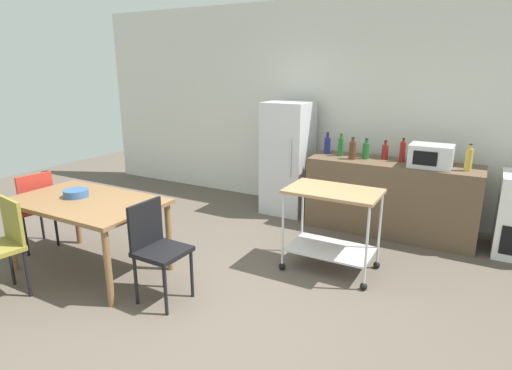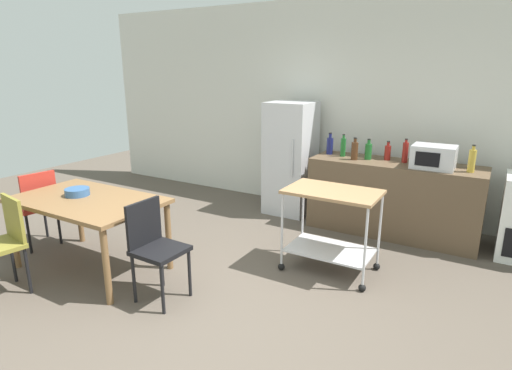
{
  "view_description": "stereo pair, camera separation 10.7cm",
  "coord_description": "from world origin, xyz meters",
  "px_view_note": "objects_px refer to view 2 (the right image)",
  "views": [
    {
      "loc": [
        1.84,
        -2.52,
        2.0
      ],
      "look_at": [
        -0.22,
        1.2,
        0.8
      ],
      "focal_mm": 29.36,
      "sensor_mm": 36.0,
      "label": 1
    },
    {
      "loc": [
        1.93,
        -2.46,
        2.0
      ],
      "look_at": [
        -0.22,
        1.2,
        0.8
      ],
      "focal_mm": 29.36,
      "sensor_mm": 36.0,
      "label": 2
    }
  ],
  "objects_px": {
    "refrigerator": "(290,158)",
    "bottle_soy_sauce": "(388,152)",
    "chair_black": "(155,244)",
    "bottle_soda": "(330,145)",
    "dining_table": "(87,206)",
    "kitchen_cart": "(332,217)",
    "fruit_bowl": "(77,192)",
    "bottle_wine": "(355,150)",
    "bottle_sesame_oil": "(472,160)",
    "bottle_hot_sauce": "(368,151)",
    "bottle_olive_oil": "(343,147)",
    "chair_olive": "(3,240)",
    "microwave": "(434,157)",
    "bottle_vinegar": "(405,152)",
    "chair_red": "(36,203)"
  },
  "relations": [
    {
      "from": "microwave",
      "to": "bottle_vinegar",
      "type": "bearing_deg",
      "value": 156.4
    },
    {
      "from": "bottle_wine",
      "to": "bottle_sesame_oil",
      "type": "distance_m",
      "value": 1.29
    },
    {
      "from": "chair_black",
      "to": "bottle_soda",
      "type": "height_order",
      "value": "bottle_soda"
    },
    {
      "from": "bottle_soda",
      "to": "microwave",
      "type": "distance_m",
      "value": 1.3
    },
    {
      "from": "chair_olive",
      "to": "bottle_wine",
      "type": "bearing_deg",
      "value": 65.05
    },
    {
      "from": "bottle_soda",
      "to": "bottle_soy_sauce",
      "type": "relative_size",
      "value": 1.21
    },
    {
      "from": "bottle_olive_oil",
      "to": "bottle_soda",
      "type": "bearing_deg",
      "value": 167.35
    },
    {
      "from": "chair_black",
      "to": "bottle_vinegar",
      "type": "xyz_separation_m",
      "value": [
        1.52,
        2.67,
        0.51
      ]
    },
    {
      "from": "chair_olive",
      "to": "microwave",
      "type": "bearing_deg",
      "value": 55.43
    },
    {
      "from": "bottle_soda",
      "to": "bottle_sesame_oil",
      "type": "xyz_separation_m",
      "value": [
        1.67,
        -0.15,
        0.01
      ]
    },
    {
      "from": "kitchen_cart",
      "to": "bottle_soda",
      "type": "height_order",
      "value": "bottle_soda"
    },
    {
      "from": "refrigerator",
      "to": "bottle_olive_oil",
      "type": "bearing_deg",
      "value": -5.61
    },
    {
      "from": "dining_table",
      "to": "refrigerator",
      "type": "bearing_deg",
      "value": 69.88
    },
    {
      "from": "bottle_wine",
      "to": "bottle_hot_sauce",
      "type": "height_order",
      "value": "bottle_wine"
    },
    {
      "from": "chair_red",
      "to": "bottle_olive_oil",
      "type": "xyz_separation_m",
      "value": [
        2.71,
        2.48,
        0.5
      ]
    },
    {
      "from": "chair_red",
      "to": "bottle_hot_sauce",
      "type": "distance_m",
      "value": 3.94
    },
    {
      "from": "refrigerator",
      "to": "bottle_soy_sauce",
      "type": "bearing_deg",
      "value": -0.32
    },
    {
      "from": "kitchen_cart",
      "to": "bottle_soy_sauce",
      "type": "relative_size",
      "value": 3.89
    },
    {
      "from": "chair_black",
      "to": "chair_olive",
      "type": "relative_size",
      "value": 1.0
    },
    {
      "from": "chair_red",
      "to": "chair_olive",
      "type": "bearing_deg",
      "value": 51.02
    },
    {
      "from": "bottle_olive_oil",
      "to": "bottle_vinegar",
      "type": "xyz_separation_m",
      "value": [
        0.76,
        0.03,
        0.0
      ]
    },
    {
      "from": "bottle_soda",
      "to": "bottle_vinegar",
      "type": "distance_m",
      "value": 0.95
    },
    {
      "from": "microwave",
      "to": "fruit_bowl",
      "type": "bearing_deg",
      "value": -141.17
    },
    {
      "from": "chair_black",
      "to": "chair_red",
      "type": "relative_size",
      "value": 1.0
    },
    {
      "from": "bottle_olive_oil",
      "to": "bottle_vinegar",
      "type": "distance_m",
      "value": 0.76
    },
    {
      "from": "chair_black",
      "to": "bottle_soy_sauce",
      "type": "bearing_deg",
      "value": -24.19
    },
    {
      "from": "bottle_wine",
      "to": "fruit_bowl",
      "type": "bearing_deg",
      "value": -131.04
    },
    {
      "from": "bottle_soda",
      "to": "microwave",
      "type": "bearing_deg",
      "value": -6.91
    },
    {
      "from": "kitchen_cart",
      "to": "bottle_vinegar",
      "type": "distance_m",
      "value": 1.51
    },
    {
      "from": "chair_red",
      "to": "bottle_soy_sauce",
      "type": "relative_size",
      "value": 3.8
    },
    {
      "from": "bottle_soda",
      "to": "bottle_hot_sauce",
      "type": "bearing_deg",
      "value": -6.59
    },
    {
      "from": "bottle_wine",
      "to": "microwave",
      "type": "relative_size",
      "value": 0.6
    },
    {
      "from": "chair_olive",
      "to": "microwave",
      "type": "xyz_separation_m",
      "value": [
        3.09,
        3.15,
        0.51
      ]
    },
    {
      "from": "microwave",
      "to": "fruit_bowl",
      "type": "xyz_separation_m",
      "value": [
        -2.99,
        -2.41,
        -0.24
      ]
    },
    {
      "from": "bottle_olive_oil",
      "to": "bottle_wine",
      "type": "relative_size",
      "value": 1.04
    },
    {
      "from": "bottle_hot_sauce",
      "to": "bottle_sesame_oil",
      "type": "height_order",
      "value": "bottle_sesame_oil"
    },
    {
      "from": "refrigerator",
      "to": "kitchen_cart",
      "type": "height_order",
      "value": "refrigerator"
    },
    {
      "from": "bottle_sesame_oil",
      "to": "bottle_hot_sauce",
      "type": "bearing_deg",
      "value": 175.8
    },
    {
      "from": "chair_red",
      "to": "bottle_soy_sauce",
      "type": "distance_m",
      "value": 4.16
    },
    {
      "from": "bottle_wine",
      "to": "refrigerator",
      "type": "bearing_deg",
      "value": 168.41
    },
    {
      "from": "kitchen_cart",
      "to": "fruit_bowl",
      "type": "distance_m",
      "value": 2.57
    },
    {
      "from": "bottle_vinegar",
      "to": "bottle_soy_sauce",
      "type": "bearing_deg",
      "value": 170.92
    },
    {
      "from": "fruit_bowl",
      "to": "bottle_wine",
      "type": "bearing_deg",
      "value": 48.96
    },
    {
      "from": "bottle_soy_sauce",
      "to": "bottle_sesame_oil",
      "type": "height_order",
      "value": "bottle_sesame_oil"
    },
    {
      "from": "dining_table",
      "to": "chair_black",
      "type": "distance_m",
      "value": 0.99
    },
    {
      "from": "bottle_wine",
      "to": "fruit_bowl",
      "type": "height_order",
      "value": "bottle_wine"
    },
    {
      "from": "refrigerator",
      "to": "bottle_sesame_oil",
      "type": "xyz_separation_m",
      "value": [
        2.25,
        -0.18,
        0.25
      ]
    },
    {
      "from": "dining_table",
      "to": "bottle_soy_sauce",
      "type": "distance_m",
      "value": 3.48
    },
    {
      "from": "bottle_hot_sauce",
      "to": "microwave",
      "type": "height_order",
      "value": "microwave"
    },
    {
      "from": "refrigerator",
      "to": "bottle_soy_sauce",
      "type": "relative_size",
      "value": 6.62
    }
  ]
}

